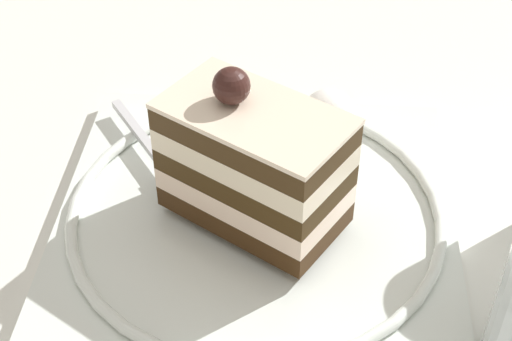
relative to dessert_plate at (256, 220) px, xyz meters
The scene contains 5 objects.
ground_plane 0.03m from the dessert_plate, 73.61° to the left, with size 2.40×2.40×0.00m, color silver.
dessert_plate is the anchor object (origin of this frame).
cake_slice 0.05m from the dessert_plate, 85.39° to the left, with size 0.12×0.10×0.10m.
whipped_cream_dollop 0.09m from the dessert_plate, 113.17° to the right, with size 0.04×0.04×0.04m, color white.
fork 0.08m from the dessert_plate, 22.82° to the right, with size 0.09×0.09×0.00m.
Camera 1 is at (-0.09, 0.31, 0.35)m, focal length 54.37 mm.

